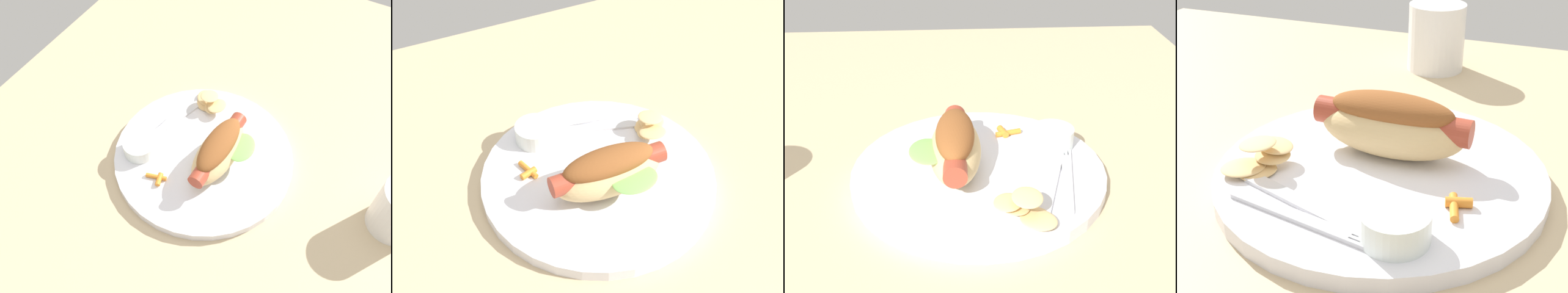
# 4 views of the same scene
# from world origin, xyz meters

# --- Properties ---
(ground_plane) EXTENTS (1.20, 0.90, 0.02)m
(ground_plane) POSITION_xyz_m (0.00, 0.00, -0.01)
(ground_plane) COLOR tan
(plate) EXTENTS (0.31, 0.31, 0.02)m
(plate) POSITION_xyz_m (-0.01, -0.02, 0.01)
(plate) COLOR white
(plate) RESTS_ON ground_plane
(hot_dog) EXTENTS (0.15, 0.09, 0.06)m
(hot_dog) POSITION_xyz_m (-0.01, 0.01, 0.05)
(hot_dog) COLOR #DBB77A
(hot_dog) RESTS_ON plate
(sauce_ramekin) EXTENTS (0.05, 0.05, 0.03)m
(sauce_ramekin) POSITION_xyz_m (0.04, -0.11, 0.03)
(sauce_ramekin) COLOR white
(sauce_ramekin) RESTS_ON plate
(fork) EXTENTS (0.15, 0.04, 0.00)m
(fork) POSITION_xyz_m (-0.04, -0.12, 0.02)
(fork) COLOR silver
(fork) RESTS_ON plate
(knife) EXTENTS (0.13, 0.05, 0.00)m
(knife) POSITION_xyz_m (-0.05, -0.10, 0.02)
(knife) COLOR silver
(knife) RESTS_ON plate
(chips_pile) EXTENTS (0.07, 0.08, 0.03)m
(chips_pile) POSITION_xyz_m (-0.11, -0.06, 0.03)
(chips_pile) COLOR #E5BD7D
(chips_pile) RESTS_ON plate
(carrot_garnish) EXTENTS (0.02, 0.04, 0.01)m
(carrot_garnish) POSITION_xyz_m (0.07, -0.06, 0.02)
(carrot_garnish) COLOR orange
(carrot_garnish) RESTS_ON plate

